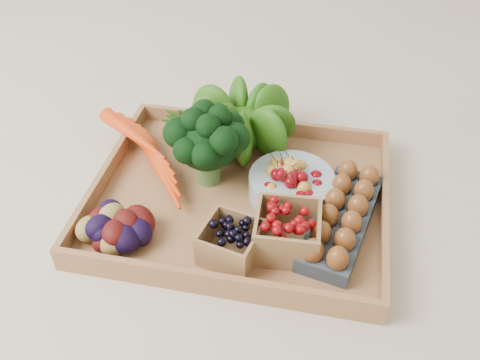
% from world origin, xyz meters
% --- Properties ---
extents(ground, '(4.00, 4.00, 0.00)m').
position_xyz_m(ground, '(0.00, 0.00, 0.00)').
color(ground, beige).
rests_on(ground, ground).
extents(tray, '(0.55, 0.45, 0.01)m').
position_xyz_m(tray, '(0.00, 0.00, 0.01)').
color(tray, '#9F6D42').
rests_on(tray, ground).
extents(carrots, '(0.22, 0.16, 0.05)m').
position_xyz_m(carrots, '(-0.19, 0.05, 0.04)').
color(carrots, '#E93C0B').
rests_on(carrots, tray).
extents(lettuce, '(0.15, 0.15, 0.15)m').
position_xyz_m(lettuce, '(-0.03, 0.17, 0.09)').
color(lettuce, '#144C0C').
rests_on(lettuce, tray).
extents(broccoli, '(0.16, 0.16, 0.12)m').
position_xyz_m(broccoli, '(-0.07, 0.04, 0.08)').
color(broccoli, black).
rests_on(broccoli, tray).
extents(cherry_bowl, '(0.16, 0.16, 0.04)m').
position_xyz_m(cherry_bowl, '(0.09, 0.03, 0.04)').
color(cherry_bowl, '#8C9EA5').
rests_on(cherry_bowl, tray).
extents(egg_carton, '(0.14, 0.28, 0.03)m').
position_xyz_m(egg_carton, '(0.19, -0.04, 0.03)').
color(egg_carton, '#353C43').
rests_on(egg_carton, tray).
extents(potatoes, '(0.14, 0.14, 0.08)m').
position_xyz_m(potatoes, '(-0.19, -0.15, 0.05)').
color(potatoes, '#3A0A09').
rests_on(potatoes, tray).
extents(punnet_blackberry, '(0.11, 0.11, 0.06)m').
position_xyz_m(punnet_blackberry, '(0.01, -0.14, 0.05)').
color(punnet_blackberry, black).
rests_on(punnet_blackberry, tray).
extents(punnet_raspberry, '(0.12, 0.12, 0.07)m').
position_xyz_m(punnet_raspberry, '(0.10, -0.11, 0.05)').
color(punnet_raspberry, '#6C0407').
rests_on(punnet_raspberry, tray).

